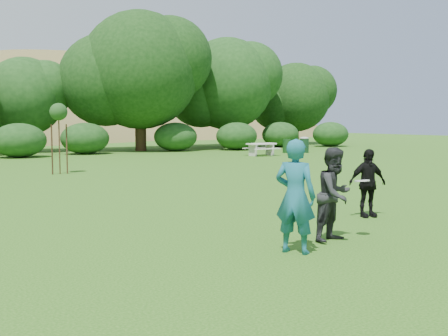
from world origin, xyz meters
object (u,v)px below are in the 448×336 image
object	(u,v)px
picnic_table	(261,147)
trash_can_lidded	(304,144)
trash_can_near	(287,146)
player_teal	(295,196)
player_grey	(335,194)
sapling	(59,114)
player_black	(367,183)

from	to	relation	value
picnic_table	trash_can_lidded	distance (m)	4.30
trash_can_near	picnic_table	bearing A→B (deg)	-157.24
player_teal	player_grey	world-z (taller)	player_teal
player_teal	sapling	world-z (taller)	sapling
player_teal	trash_can_lidded	bearing A→B (deg)	-72.40
player_teal	picnic_table	world-z (taller)	player_teal
player_teal	sapling	distance (m)	15.50
player_grey	trash_can_near	world-z (taller)	player_grey
player_black	picnic_table	world-z (taller)	player_black
player_black	trash_can_near	bearing A→B (deg)	70.67
picnic_table	player_grey	bearing A→B (deg)	-124.83
player_black	sapling	xyz separation A→B (m)	(-2.57, 13.73, 1.65)
sapling	trash_can_lidded	size ratio (longest dim) A/B	2.71
trash_can_near	trash_can_lidded	size ratio (longest dim) A/B	0.86
player_grey	trash_can_near	size ratio (longest dim) A/B	1.89
player_grey	sapling	distance (m)	15.19
player_teal	player_grey	bearing A→B (deg)	-106.56
player_teal	trash_can_near	world-z (taller)	player_teal
trash_can_near	player_teal	bearing A→B (deg)	-130.38
picnic_table	trash_can_lidded	world-z (taller)	trash_can_lidded
player_grey	sapling	xyz separation A→B (m)	(-0.14, 15.11, 1.57)
player_black	sapling	size ratio (longest dim) A/B	0.54
player_black	trash_can_near	world-z (taller)	player_black
player_teal	picnic_table	xyz separation A→B (m)	(14.77, 19.79, -0.43)
picnic_table	sapling	bearing A→B (deg)	-162.23
picnic_table	trash_can_lidded	size ratio (longest dim) A/B	1.71
player_grey	player_black	xyz separation A→B (m)	(2.42, 1.38, -0.08)
trash_can_lidded	player_black	bearing A→B (deg)	-129.04
trash_can_lidded	trash_can_near	bearing A→B (deg)	153.82
trash_can_near	picnic_table	distance (m)	3.46
player_teal	player_black	world-z (taller)	player_teal
player_teal	sapling	size ratio (longest dim) A/B	0.66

